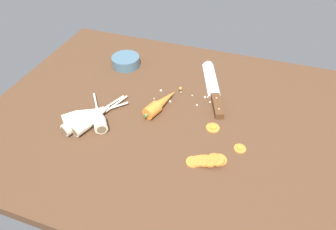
{
  "coord_description": "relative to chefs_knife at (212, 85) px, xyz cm",
  "views": [
    {
      "loc": [
        21.02,
        -64.43,
        63.44
      ],
      "look_at": [
        0.0,
        -2.0,
        1.5
      ],
      "focal_mm": 30.14,
      "sensor_mm": 36.0,
      "label": 1
    }
  ],
  "objects": [
    {
      "name": "whole_carrot",
      "position": [
        -13.93,
        -17.57,
        1.45
      ],
      "size": [
        8.88,
        18.17,
        4.2
      ],
      "color": "orange",
      "rests_on": "ground_plane"
    },
    {
      "name": "parsnip_mid_right",
      "position": [
        -34.14,
        -31.69,
        1.33
      ],
      "size": [
        11.5,
        22.57,
        4.0
      ],
      "color": "silver",
      "rests_on": "ground_plane"
    },
    {
      "name": "prep_bowl",
      "position": [
        -35.78,
        2.33,
        1.5
      ],
      "size": [
        11.0,
        11.0,
        4.0
      ],
      "color": "slate",
      "rests_on": "ground_plane"
    },
    {
      "name": "parsnip_mid_left",
      "position": [
        -35.04,
        -30.09,
        1.33
      ],
      "size": [
        16.6,
        17.08,
        4.0
      ],
      "color": "silver",
      "rests_on": "ground_plane"
    },
    {
      "name": "chefs_knife",
      "position": [
        0.0,
        0.0,
        0.0
      ],
      "size": [
        14.75,
        33.84,
        4.18
      ],
      "color": "silver",
      "rests_on": "ground_plane"
    },
    {
      "name": "carrot_slice_stray_mid",
      "position": [
        9.15,
        -32.99,
        -0.29
      ],
      "size": [
        4.12,
        4.12,
        0.7
      ],
      "color": "orange",
      "rests_on": "ground_plane"
    },
    {
      "name": "parsnip_back",
      "position": [
        -31.72,
        -31.13,
        1.33
      ],
      "size": [
        9.6,
        22.08,
        4.0
      ],
      "color": "silver",
      "rests_on": "ground_plane"
    },
    {
      "name": "parsnip_front",
      "position": [
        -30.47,
        -29.6,
        1.33
      ],
      "size": [
        13.32,
        16.8,
        4.0
      ],
      "color": "silver",
      "rests_on": "ground_plane"
    },
    {
      "name": "carrot_slice_stray_far",
      "position": [
        4.74,
        -21.32,
        -0.29
      ],
      "size": [
        4.27,
        4.27,
        0.7
      ],
      "color": "orange",
      "rests_on": "ground_plane"
    },
    {
      "name": "carrot_slice_stack",
      "position": [
        5.5,
        -35.29,
        0.44
      ],
      "size": [
        10.48,
        5.41,
        3.28
      ],
      "color": "orange",
      "rests_on": "ground_plane"
    },
    {
      "name": "ground_plane",
      "position": [
        -9.96,
        -19.54,
        -2.65
      ],
      "size": [
        120.0,
        90.0,
        4.0
      ],
      "primitive_type": "cube",
      "color": "brown"
    },
    {
      "name": "mince_crumbs",
      "position": [
        -7.34,
        -9.86,
        -0.27
      ],
      "size": [
        22.07,
        8.36,
        0.89
      ],
      "color": "silver",
      "rests_on": "ground_plane"
    },
    {
      "name": "carrot_slice_stray_near",
      "position": [
        13.98,
        -27.07,
        -0.29
      ],
      "size": [
        3.55,
        3.55,
        0.7
      ],
      "color": "orange",
      "rests_on": "ground_plane"
    }
  ]
}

